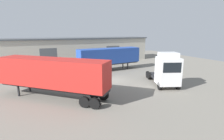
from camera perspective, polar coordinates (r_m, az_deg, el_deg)
The scene contains 7 objects.
ground_plane at distance 24.95m, azimuth -0.24°, elevation -3.25°, with size 60.00×60.00×0.00m, color slate.
warehouse_building at distance 40.31m, azimuth -10.56°, elevation 6.50°, with size 32.04×6.56×5.42m.
tractor_unit_white at distance 22.44m, azimuth 17.36°, elevation -0.27°, with size 4.77×7.09×4.33m.
container_trailer_white at distance 30.60m, azimuth -1.00°, elevation 4.48°, with size 11.28×3.25×3.91m.
container_trailer_teal at distance 18.66m, azimuth -18.90°, elevation -1.05°, with size 10.38×10.11×4.11m.
gravel_pile at distance 30.01m, azimuth -24.66°, elevation -0.23°, with size 4.02×4.02×1.51m.
traffic_cone at distance 28.16m, azimuth 12.40°, elevation -1.19°, with size 0.40×0.40×0.55m.
Camera 1 is at (-10.12, -21.79, 6.75)m, focal length 28.00 mm.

